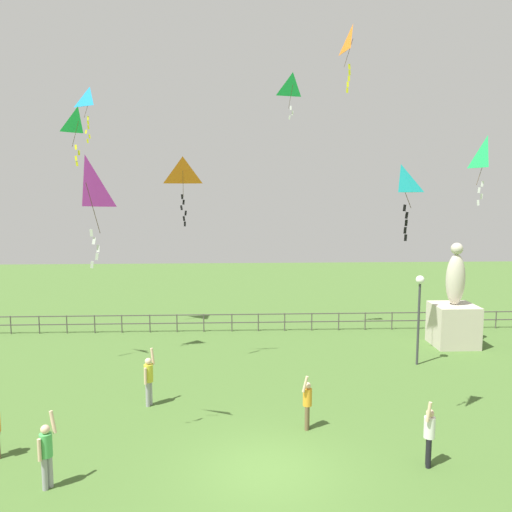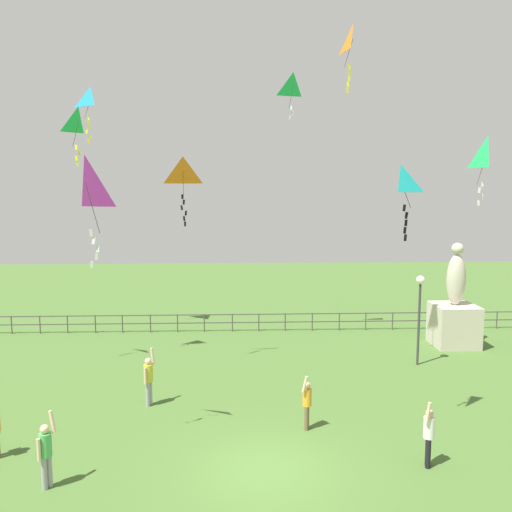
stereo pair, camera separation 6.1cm
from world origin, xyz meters
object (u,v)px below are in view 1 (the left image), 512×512
at_px(person_0, 429,433).
at_px(kite_0, 353,41).
at_px(statue_monument, 454,316).
at_px(person_2, 46,451).
at_px(person_4, 307,402).
at_px(kite_7, 293,86).
at_px(lamppost, 419,299).
at_px(kite_5, 401,183).
at_px(kite_6, 487,154).
at_px(kite_4, 183,173).
at_px(kite_3, 78,123).
at_px(person_1, 149,378).
at_px(kite_2, 90,100).
at_px(kite_1, 86,186).

bearing_deg(person_0, kite_0, 94.96).
height_order(statue_monument, person_2, statue_monument).
bearing_deg(statue_monument, person_0, -115.70).
bearing_deg(person_4, kite_7, 86.72).
height_order(lamppost, person_0, lamppost).
relative_size(person_0, person_4, 1.06).
bearing_deg(kite_5, kite_6, 36.51).
relative_size(kite_4, kite_7, 1.34).
bearing_deg(kite_3, person_2, -81.03).
distance_m(lamppost, person_1, 11.58).
bearing_deg(kite_2, kite_4, -48.59).
height_order(kite_3, kite_7, kite_7).
distance_m(lamppost, kite_4, 11.12).
xyz_separation_m(kite_1, kite_5, (8.86, 1.08, 0.10)).
bearing_deg(statue_monument, kite_3, -171.77).
distance_m(person_2, kite_1, 6.83).
xyz_separation_m(person_4, kite_4, (-4.25, 5.76, 7.19)).
bearing_deg(kite_3, lamppost, -1.21).
relative_size(person_4, kite_7, 0.86).
bearing_deg(kite_3, kite_6, -12.79).
bearing_deg(person_0, lamppost, 72.56).
bearing_deg(kite_7, kite_0, -69.39).
bearing_deg(person_4, kite_6, 22.85).
height_order(lamppost, kite_2, kite_2).
xyz_separation_m(lamppost, kite_7, (-5.00, 3.87, 9.39)).
bearing_deg(person_0, person_1, 151.53).
relative_size(kite_1, kite_3, 1.35).
bearing_deg(kite_1, kite_7, 58.44).
relative_size(statue_monument, person_1, 2.49).
bearing_deg(kite_0, person_4, -114.21).
bearing_deg(lamppost, kite_4, -179.17).
bearing_deg(kite_2, kite_0, -28.58).
bearing_deg(kite_0, person_1, -157.75).
xyz_separation_m(person_1, kite_5, (7.88, -2.19, 6.63)).
bearing_deg(kite_4, person_4, -53.55).
relative_size(kite_2, kite_3, 1.19).
bearing_deg(kite_3, kite_5, -29.76).
relative_size(kite_0, kite_3, 1.12).
relative_size(lamppost, kite_5, 1.74).
bearing_deg(kite_2, person_1, -66.67).
distance_m(person_4, kite_2, 18.30).
relative_size(person_4, kite_5, 0.80).
xyz_separation_m(person_0, kite_5, (-0.29, 2.24, 6.68)).
xyz_separation_m(statue_monument, kite_0, (-5.93, -3.48, 11.58)).
distance_m(person_4, kite_5, 7.25).
distance_m(lamppost, person_4, 8.34).
distance_m(person_2, kite_3, 13.00).
height_order(kite_0, kite_2, kite_0).
bearing_deg(person_4, kite_1, -168.90).
bearing_deg(kite_4, kite_2, 131.41).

